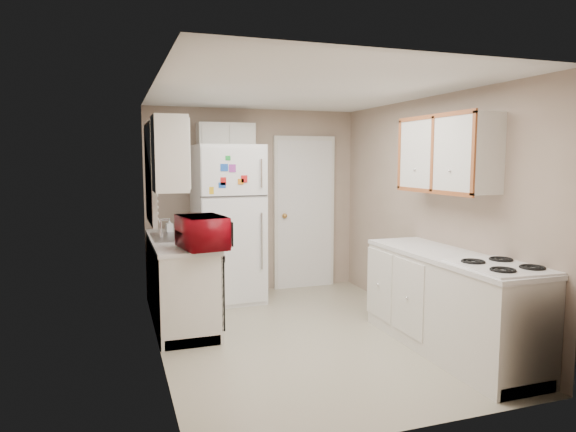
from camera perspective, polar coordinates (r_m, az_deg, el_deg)
name	(u,v)px	position (r m, az deg, el deg)	size (l,w,h in m)	color
floor	(304,336)	(5.26, 1.81, -13.14)	(3.80, 3.80, 0.00)	#BDB59D
ceiling	(305,90)	(5.00, 1.91, 13.77)	(3.80, 3.80, 0.00)	white
wall_left	(157,222)	(4.68, -14.38, -0.64)	(3.80, 3.80, 0.00)	tan
wall_right	(428,212)	(5.64, 15.29, 0.48)	(3.80, 3.80, 0.00)	tan
wall_back	(254,201)	(6.79, -3.82, 1.65)	(2.80, 2.80, 0.00)	tan
wall_front	(412,248)	(3.30, 13.63, -3.50)	(2.80, 2.80, 0.00)	tan
left_counter	(180,280)	(5.73, -11.88, -6.95)	(0.60, 1.80, 0.90)	silver
dishwasher	(217,287)	(5.18, -7.86, -7.83)	(0.03, 0.58, 0.72)	black
sink	(178,240)	(5.79, -12.16, -2.67)	(0.54, 0.74, 0.16)	gray
microwave	(203,233)	(4.96, -9.45, -1.90)	(0.32, 0.57, 0.38)	maroon
soap_bottle	(169,224)	(6.13, -13.05, -0.89)	(0.07, 0.08, 0.17)	silver
window_blinds	(151,173)	(5.70, -14.93, 4.59)	(0.10, 0.98, 1.08)	silver
upper_cabinet_left	(170,154)	(4.88, -13.02, 6.73)	(0.30, 0.45, 0.70)	silver
refrigerator	(228,224)	(6.36, -6.72, -0.84)	(0.79, 0.77, 1.93)	white
cabinet_over_fridge	(226,139)	(6.53, -6.95, 8.46)	(0.70, 0.30, 0.40)	silver
interior_door	(304,213)	(6.98, 1.83, 0.31)	(0.86, 0.06, 2.08)	white
right_counter	(448,303)	(4.96, 17.38, -9.20)	(0.60, 2.00, 0.90)	silver
stove	(499,321)	(4.54, 22.42, -10.77)	(0.61, 0.75, 0.91)	white
upper_cabinet_right	(447,154)	(5.11, 17.25, 6.58)	(0.30, 1.20, 0.70)	silver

